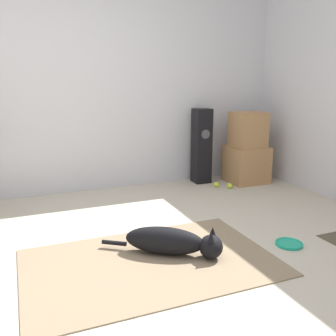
# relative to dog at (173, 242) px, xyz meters

# --- Properties ---
(ground_plane) EXTENTS (12.00, 12.00, 0.00)m
(ground_plane) POSITION_rel_dog_xyz_m (-0.40, -0.10, -0.11)
(ground_plane) COLOR #BCB29E
(wall_back) EXTENTS (8.00, 0.06, 2.55)m
(wall_back) POSITION_rel_dog_xyz_m (-0.40, 2.00, 1.16)
(wall_back) COLOR silver
(wall_back) RESTS_ON ground_plane
(area_rug) EXTENTS (1.78, 1.15, 0.01)m
(area_rug) POSITION_rel_dog_xyz_m (-0.20, -0.04, -0.11)
(area_rug) COLOR #847056
(area_rug) RESTS_ON ground_plane
(dog) EXTENTS (0.79, 0.59, 0.23)m
(dog) POSITION_rel_dog_xyz_m (0.00, 0.00, 0.00)
(dog) COLOR black
(dog) RESTS_ON area_rug
(frisbee) EXTENTS (0.22, 0.22, 0.03)m
(frisbee) POSITION_rel_dog_xyz_m (0.93, -0.18, -0.10)
(frisbee) COLOR #199E7A
(frisbee) RESTS_ON ground_plane
(cardboard_box_lower) EXTENTS (0.48, 0.44, 0.46)m
(cardboard_box_lower) POSITION_rel_dog_xyz_m (1.70, 1.57, 0.12)
(cardboard_box_lower) COLOR #A87A4C
(cardboard_box_lower) RESTS_ON ground_plane
(cardboard_box_upper) EXTENTS (0.38, 0.35, 0.44)m
(cardboard_box_upper) POSITION_rel_dog_xyz_m (1.69, 1.55, 0.57)
(cardboard_box_upper) COLOR #A87A4C
(cardboard_box_upper) RESTS_ON cardboard_box_lower
(floor_speaker) EXTENTS (0.20, 0.21, 0.94)m
(floor_speaker) POSITION_rel_dog_xyz_m (1.16, 1.79, 0.36)
(floor_speaker) COLOR black
(floor_speaker) RESTS_ON ground_plane
(tennis_ball_by_boxes) EXTENTS (0.07, 0.07, 0.07)m
(tennis_ball_by_boxes) POSITION_rel_dog_xyz_m (1.34, 1.38, -0.08)
(tennis_ball_by_boxes) COLOR #C6E033
(tennis_ball_by_boxes) RESTS_ON ground_plane
(tennis_ball_near_speaker) EXTENTS (0.07, 0.07, 0.07)m
(tennis_ball_near_speaker) POSITION_rel_dog_xyz_m (1.22, 1.49, -0.08)
(tennis_ball_near_speaker) COLOR #C6E033
(tennis_ball_near_speaker) RESTS_ON ground_plane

